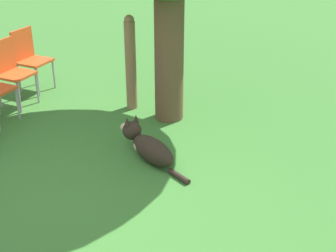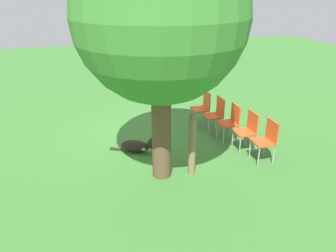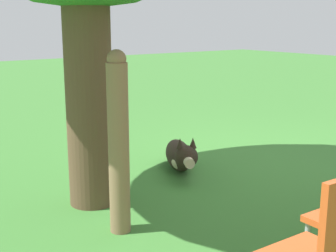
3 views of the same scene
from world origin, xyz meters
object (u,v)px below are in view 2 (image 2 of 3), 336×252
dog (139,146)px  red_chair_1 (216,113)px  red_chair_2 (231,120)px  red_chair_4 (267,138)px  red_chair_3 (248,129)px  fence_post (192,144)px  red_chair_0 (203,106)px  oak_tree (160,17)px

dog → red_chair_1: bearing=40.5°
dog → red_chair_2: bearing=25.7°
red_chair_4 → red_chair_3: bearing=-75.5°
fence_post → dog: bearing=-54.8°
red_chair_3 → red_chair_2: bearing=-75.5°
red_chair_0 → red_chair_3: same height
red_chair_0 → fence_post: bearing=64.0°
red_chair_1 → red_chair_2: (-0.14, 0.58, 0.00)m
oak_tree → fence_post: (-0.62, 0.09, -2.43)m
fence_post → red_chair_4: size_ratio=1.41×
dog → red_chair_2: red_chair_2 is taller
red_chair_3 → red_chair_1: bearing=-75.5°
red_chair_3 → red_chair_4: same height
dog → fence_post: 1.56m
red_chair_1 → red_chair_0: bearing=-75.5°
oak_tree → red_chair_2: size_ratio=4.93×
dog → red_chair_0: (-2.05, -1.11, 0.39)m
red_chair_2 → oak_tree: bearing=28.6°
oak_tree → red_chair_0: bearing=-129.0°
oak_tree → red_chair_4: 3.47m
red_chair_4 → red_chair_0: bearing=-75.5°
red_chair_0 → red_chair_2: bearing=104.5°
dog → red_chair_0: bearing=55.2°
fence_post → red_chair_1: fence_post is taller
dog → red_chair_0: 2.36m
oak_tree → red_chair_4: bearing=178.1°
fence_post → red_chair_2: bearing=-141.5°
oak_tree → red_chair_3: bearing=-167.3°
red_chair_1 → red_chair_4: (-0.41, 1.73, 0.00)m
oak_tree → dog: size_ratio=4.21×
red_chair_0 → red_chair_3: 1.78m
red_chair_2 → dog: bearing=0.2°
oak_tree → dog: oak_tree is taller
red_chair_0 → red_chair_3: (-0.41, 1.73, 0.00)m
fence_post → red_chair_3: size_ratio=1.41×
red_chair_1 → fence_post: bearing=53.9°
dog → fence_post: (-0.85, 1.21, 0.51)m
red_chair_0 → red_chair_4: size_ratio=1.00×
red_chair_0 → red_chair_1: size_ratio=1.00×
fence_post → red_chair_3: fence_post is taller
dog → red_chair_4: red_chair_4 is taller
dog → red_chair_1: red_chair_1 is taller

